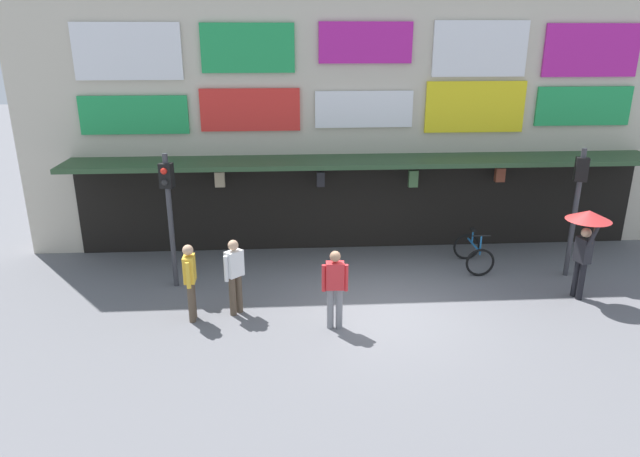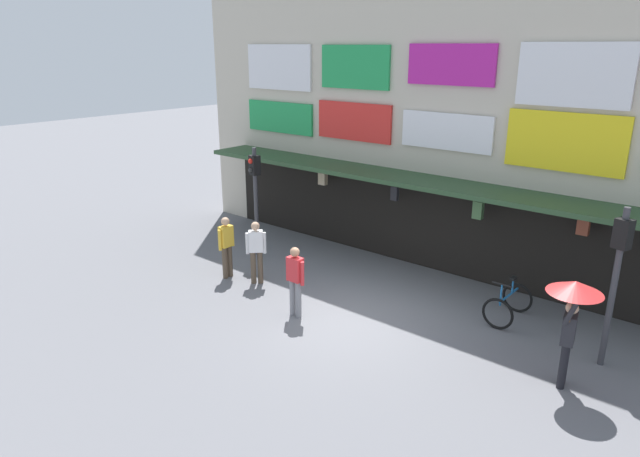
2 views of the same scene
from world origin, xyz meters
name	(u,v)px [view 1 (image 1 of 2)]	position (x,y,z in m)	size (l,w,h in m)	color
ground_plane	(385,312)	(0.00, 0.00, 0.00)	(80.00, 80.00, 0.00)	slate
shopfront	(361,102)	(0.00, 4.57, 3.96)	(18.00, 2.60, 8.00)	beige
traffic_light_near	(169,200)	(-4.75, 1.66, 2.14)	(0.32, 0.35, 3.20)	#38383D
traffic_light_far	(578,192)	(4.85, 1.68, 2.14)	(0.34, 0.36, 3.20)	#38383D
bicycle_parked	(473,253)	(2.68, 2.30, 0.39)	(0.73, 1.17, 1.05)	black
pedestrian_in_blue	(335,285)	(-1.14, -0.62, 0.95)	(0.53, 0.23, 1.68)	gray
pedestrian_in_red	(190,278)	(-4.09, -0.09, 0.95)	(0.23, 0.53, 1.68)	brown
pedestrian_with_umbrella	(587,230)	(4.49, 0.42, 1.64)	(0.96, 0.96, 2.08)	black
pedestrian_in_yellow	(235,273)	(-3.19, 0.14, 0.95)	(0.41, 0.41, 1.68)	brown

